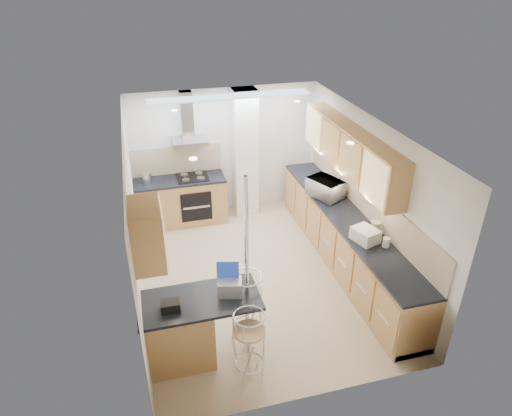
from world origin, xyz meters
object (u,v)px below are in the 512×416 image
object	(u,v)px
laptop	(230,287)
microwave	(326,188)
bar_stool_end	(247,308)
bread_bin	(365,235)
bar_stool_near	(249,347)

from	to	relation	value
laptop	microwave	bearing A→B (deg)	59.07
microwave	bar_stool_end	bearing A→B (deg)	111.96
microwave	bread_bin	size ratio (longest dim) A/B	1.61
microwave	bar_stool_near	bearing A→B (deg)	117.77
laptop	bar_stool_near	xyz separation A→B (m)	(0.12, -0.48, -0.54)
bar_stool_end	bread_bin	world-z (taller)	bread_bin
bar_stool_end	bread_bin	distance (m)	2.06
microwave	bread_bin	distance (m)	1.46
laptop	bar_stool_near	bearing A→B (deg)	-62.31
bar_stool_near	microwave	bearing A→B (deg)	32.19
bread_bin	microwave	bearing A→B (deg)	72.58
bar_stool_end	bread_bin	bearing A→B (deg)	-25.14
laptop	bar_stool_end	distance (m)	0.57
laptop	bar_stool_near	distance (m)	0.74
laptop	bar_stool_near	world-z (taller)	laptop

